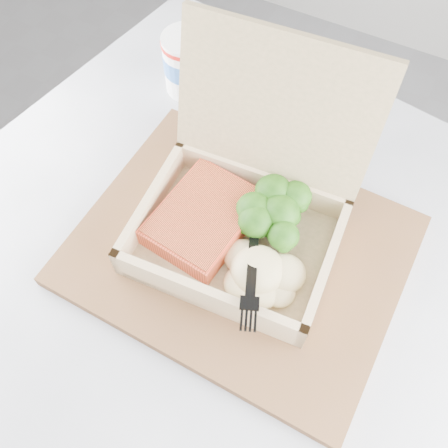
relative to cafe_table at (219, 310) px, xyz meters
The scene contains 9 objects.
cafe_table is the anchor object (origin of this frame).
serving_tray 0.19m from the cafe_table, 35.49° to the left, with size 0.38×0.31×0.02m, color brown.
takeout_container 0.26m from the cafe_table, 76.15° to the left, with size 0.25×0.24×0.21m.
salmon_fillet 0.22m from the cafe_table, 145.81° to the left, with size 0.10×0.13×0.03m, color #E44A2C.
broccoli_pile 0.24m from the cafe_table, 49.12° to the left, with size 0.11×0.11×0.04m, color #377A1B, non-canonical shape.
mashed_potatoes 0.23m from the cafe_table, 13.13° to the right, with size 0.10×0.09×0.03m, color beige.
plastic_fork 0.24m from the cafe_table, ahead, with size 0.07×0.14×0.03m.
paper_cup 0.37m from the cafe_table, 126.48° to the left, with size 0.07×0.07×0.09m.
receipt 0.29m from the cafe_table, 80.64° to the left, with size 0.08×0.15×0.00m, color white.
Camera 1 is at (0.85, 0.34, 1.26)m, focal length 40.00 mm.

